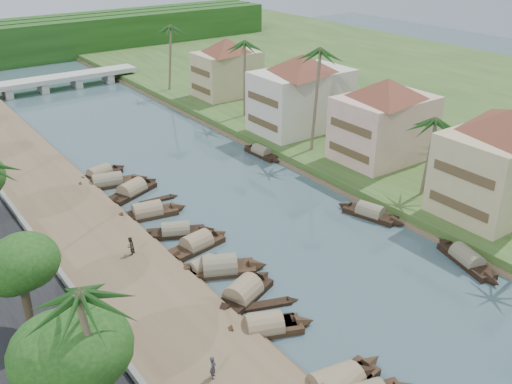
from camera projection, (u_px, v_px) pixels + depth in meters
ground at (339, 270)px, 48.94m from camera, size 220.00×220.00×0.00m
left_bank at (74, 227)px, 54.99m from camera, size 10.00×180.00×0.80m
right_bank at (340, 149)px, 73.37m from camera, size 16.00×180.00×1.20m
retaining_wall at (28, 231)px, 52.37m from camera, size 0.40×180.00×1.10m
far_right_fill at (506, 101)px, 92.90m from camera, size 60.00×220.00×1.15m
treeline at (14, 42)px, 120.52m from camera, size 120.00×14.00×8.00m
bridge at (59, 80)px, 100.98m from camera, size 28.00×4.00×2.40m
building_near at (502, 160)px, 54.76m from camera, size 14.85×14.85×10.20m
building_mid at (384, 118)px, 67.12m from camera, size 14.11×14.11×9.70m
building_far at (302, 91)px, 76.75m from camera, size 15.59×15.59×10.20m
building_distant at (227, 66)px, 92.15m from camera, size 12.62×12.62×9.20m
sampan_3 at (263, 324)px, 41.74m from camera, size 6.91×4.16×1.91m
sampan_4 at (264, 328)px, 41.37m from camera, size 7.96×4.49×2.24m
sampan_5 at (243, 294)px, 45.06m from camera, size 8.22×4.85×2.53m
sampan_6 at (220, 268)px, 48.43m from camera, size 8.48×5.45×2.49m
sampan_7 at (202, 267)px, 48.64m from camera, size 6.35×2.19×1.73m
sampan_8 at (197, 245)px, 51.98m from camera, size 7.70×3.01×2.31m
sampan_9 at (176, 232)px, 54.18m from camera, size 7.57×4.70×1.98m
sampan_10 at (148, 213)px, 57.68m from camera, size 8.58×3.35×2.30m
sampan_11 at (132, 191)px, 62.31m from camera, size 8.38×4.86×2.37m
sampan_12 at (108, 183)px, 64.35m from camera, size 9.60×3.91×2.24m
sampan_13 at (100, 174)px, 66.44m from camera, size 7.65×3.41×2.08m
sampan_14 at (466, 260)px, 49.72m from camera, size 3.78×8.51×2.06m
sampan_15 at (370, 213)px, 57.59m from camera, size 3.67×7.86×2.09m
sampan_16 at (262, 153)px, 72.69m from camera, size 1.76×7.43×1.85m
canoe_1 at (267, 305)px, 44.35m from camera, size 5.30×2.62×0.86m
canoe_2 at (156, 200)px, 60.96m from camera, size 5.14×1.21×0.74m
palm_1 at (432, 123)px, 56.72m from camera, size 3.20×3.20×9.49m
palm_2 at (317, 53)px, 66.49m from camera, size 3.20×3.20×13.86m
palm_3 at (244, 44)px, 79.74m from camera, size 3.20×3.20×12.16m
palm_4 at (93, 293)px, 27.57m from camera, size 3.20×3.20×11.18m
palm_7 at (167, 28)px, 92.98m from camera, size 3.20×3.20×11.91m
tree_1 at (72, 351)px, 30.29m from camera, size 5.49×5.49×7.37m
tree_2 at (19, 265)px, 37.53m from camera, size 4.53×4.53×7.21m
tree_6 at (312, 79)px, 81.98m from camera, size 4.76×4.76×7.51m
person_near at (213, 367)px, 35.99m from camera, size 0.68×0.72×1.65m
person_far at (130, 246)px, 49.43m from camera, size 1.03×0.99×1.67m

